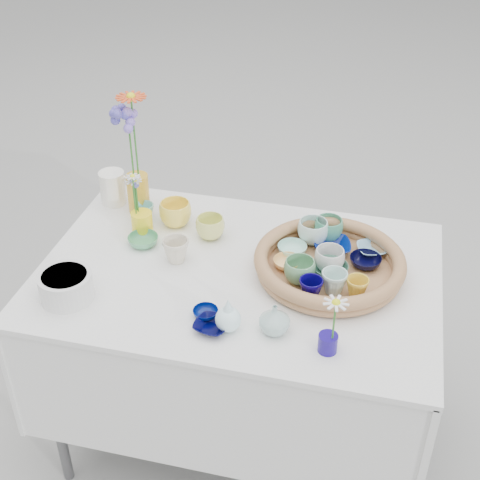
% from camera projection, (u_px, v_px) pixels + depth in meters
% --- Properties ---
extents(ground, '(80.00, 80.00, 0.00)m').
position_uv_depth(ground, '(239.00, 431.00, 2.55)').
color(ground, '#A3A39F').
extents(display_table, '(1.26, 0.86, 0.77)m').
position_uv_depth(display_table, '(239.00, 431.00, 2.55)').
color(display_table, white).
rests_on(display_table, ground).
extents(wicker_tray, '(0.47, 0.47, 0.08)m').
position_uv_depth(wicker_tray, '(329.00, 264.00, 2.09)').
color(wicker_tray, brown).
rests_on(wicker_tray, display_table).
extents(tray_ceramic_0, '(0.15, 0.15, 0.03)m').
position_uv_depth(tray_ceramic_0, '(332.00, 247.00, 2.18)').
color(tray_ceramic_0, navy).
rests_on(tray_ceramic_0, wicker_tray).
extents(tray_ceramic_1, '(0.11, 0.11, 0.03)m').
position_uv_depth(tray_ceramic_1, '(365.00, 261.00, 2.11)').
color(tray_ceramic_1, black).
rests_on(tray_ceramic_1, wicker_tray).
extents(tray_ceramic_2, '(0.09, 0.09, 0.06)m').
position_uv_depth(tray_ceramic_2, '(357.00, 288.00, 1.97)').
color(tray_ceramic_2, gold).
rests_on(tray_ceramic_2, wicker_tray).
extents(tray_ceramic_3, '(0.15, 0.15, 0.04)m').
position_uv_depth(tray_ceramic_3, '(330.00, 270.00, 2.07)').
color(tray_ceramic_3, '#457761').
rests_on(tray_ceramic_3, wicker_tray).
extents(tray_ceramic_4, '(0.11, 0.11, 0.08)m').
position_uv_depth(tray_ceramic_4, '(300.00, 271.00, 2.03)').
color(tray_ceramic_4, '#5F9A6C').
rests_on(tray_ceramic_4, wicker_tray).
extents(tray_ceramic_5, '(0.11, 0.11, 0.03)m').
position_uv_depth(tray_ceramic_5, '(292.00, 249.00, 2.16)').
color(tray_ceramic_5, '#A5E3D2').
rests_on(tray_ceramic_5, wicker_tray).
extents(tray_ceramic_6, '(0.13, 0.13, 0.08)m').
position_uv_depth(tray_ceramic_6, '(313.00, 232.00, 2.20)').
color(tray_ceramic_6, silver).
rests_on(tray_ceramic_6, wicker_tray).
extents(tray_ceramic_7, '(0.10, 0.10, 0.07)m').
position_uv_depth(tray_ceramic_7, '(329.00, 260.00, 2.08)').
color(tray_ceramic_7, silver).
rests_on(tray_ceramic_7, wicker_tray).
extents(tray_ceramic_8, '(0.12, 0.12, 0.02)m').
position_uv_depth(tray_ceramic_8, '(372.00, 249.00, 2.17)').
color(tray_ceramic_8, '#81B7D9').
rests_on(tray_ceramic_8, wicker_tray).
extents(tray_ceramic_9, '(0.08, 0.08, 0.07)m').
position_uv_depth(tray_ceramic_9, '(311.00, 289.00, 1.96)').
color(tray_ceramic_9, '#080149').
rests_on(tray_ceramic_9, wicker_tray).
extents(tray_ceramic_10, '(0.10, 0.10, 0.03)m').
position_uv_depth(tray_ceramic_10, '(287.00, 263.00, 2.10)').
color(tray_ceramic_10, '#FFC272').
rests_on(tray_ceramic_10, wicker_tray).
extents(tray_ceramic_11, '(0.10, 0.10, 0.07)m').
position_uv_depth(tray_ceramic_11, '(334.00, 282.00, 1.98)').
color(tray_ceramic_11, '#ADD1C9').
rests_on(tray_ceramic_11, wicker_tray).
extents(tray_ceramic_12, '(0.10, 0.10, 0.08)m').
position_uv_depth(tray_ceramic_12, '(329.00, 229.00, 2.22)').
color(tray_ceramic_12, '#40916F').
rests_on(tray_ceramic_12, wicker_tray).
extents(loose_ceramic_0, '(0.13, 0.13, 0.09)m').
position_uv_depth(loose_ceramic_0, '(175.00, 214.00, 2.32)').
color(loose_ceramic_0, '#FFDC49').
rests_on(loose_ceramic_0, display_table).
extents(loose_ceramic_1, '(0.12, 0.12, 0.08)m').
position_uv_depth(loose_ceramic_1, '(210.00, 228.00, 2.26)').
color(loose_ceramic_1, '#D9DD6E').
rests_on(loose_ceramic_1, display_table).
extents(loose_ceramic_2, '(0.12, 0.12, 0.03)m').
position_uv_depth(loose_ceramic_2, '(143.00, 241.00, 2.23)').
color(loose_ceramic_2, '#4D9E69').
rests_on(loose_ceramic_2, display_table).
extents(loose_ceramic_3, '(0.11, 0.11, 0.08)m').
position_uv_depth(loose_ceramic_3, '(176.00, 250.00, 2.14)').
color(loose_ceramic_3, beige).
rests_on(loose_ceramic_3, display_table).
extents(loose_ceramic_4, '(0.10, 0.10, 0.02)m').
position_uv_depth(loose_ceramic_4, '(206.00, 313.00, 1.93)').
color(loose_ceramic_4, '#031261').
rests_on(loose_ceramic_4, display_table).
extents(loose_ceramic_5, '(0.08, 0.08, 0.06)m').
position_uv_depth(loose_ceramic_5, '(145.00, 212.00, 2.35)').
color(loose_ceramic_5, '#81CBC0').
rests_on(loose_ceramic_5, display_table).
extents(loose_ceramic_6, '(0.12, 0.12, 0.02)m').
position_uv_depth(loose_ceramic_6, '(212.00, 326.00, 1.89)').
color(loose_ceramic_6, black).
rests_on(loose_ceramic_6, display_table).
extents(fluted_bowl, '(0.21, 0.21, 0.08)m').
position_uv_depth(fluted_bowl, '(66.00, 286.00, 1.99)').
color(fluted_bowl, silver).
rests_on(fluted_bowl, display_table).
extents(bud_vase_paleblue, '(0.08, 0.08, 0.11)m').
position_uv_depth(bud_vase_paleblue, '(228.00, 314.00, 1.86)').
color(bud_vase_paleblue, white).
rests_on(bud_vase_paleblue, display_table).
extents(bud_vase_seafoam, '(0.11, 0.11, 0.09)m').
position_uv_depth(bud_vase_seafoam, '(274.00, 319.00, 1.86)').
color(bud_vase_seafoam, '#9ABBB5').
rests_on(bud_vase_seafoam, display_table).
extents(bud_vase_cobalt, '(0.07, 0.07, 0.05)m').
position_uv_depth(bud_vase_cobalt, '(328.00, 343.00, 1.81)').
color(bud_vase_cobalt, navy).
rests_on(bud_vase_cobalt, display_table).
extents(single_daisy, '(0.09, 0.09, 0.14)m').
position_uv_depth(single_daisy, '(334.00, 321.00, 1.75)').
color(single_daisy, white).
rests_on(single_daisy, bud_vase_cobalt).
extents(tall_vase_yellow, '(0.10, 0.10, 0.15)m').
position_uv_depth(tall_vase_yellow, '(138.00, 193.00, 2.38)').
color(tall_vase_yellow, gold).
rests_on(tall_vase_yellow, display_table).
extents(gerbera, '(0.15, 0.15, 0.31)m').
position_uv_depth(gerbera, '(135.00, 137.00, 2.26)').
color(gerbera, '#DE4A1E').
rests_on(gerbera, tall_vase_yellow).
extents(hydrangea, '(0.10, 0.10, 0.29)m').
position_uv_depth(hydrangea, '(131.00, 148.00, 2.28)').
color(hydrangea, '#5049B4').
rests_on(hydrangea, tall_vase_yellow).
extents(white_pitcher, '(0.15, 0.12, 0.12)m').
position_uv_depth(white_pitcher, '(113.00, 188.00, 2.44)').
color(white_pitcher, white).
rests_on(white_pitcher, display_table).
extents(daisy_cup, '(0.09, 0.09, 0.08)m').
position_uv_depth(daisy_cup, '(142.00, 223.00, 2.28)').
color(daisy_cup, yellow).
rests_on(daisy_cup, display_table).
extents(daisy_posy, '(0.10, 0.10, 0.14)m').
position_uv_depth(daisy_posy, '(137.00, 193.00, 2.23)').
color(daisy_posy, silver).
rests_on(daisy_posy, daisy_cup).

